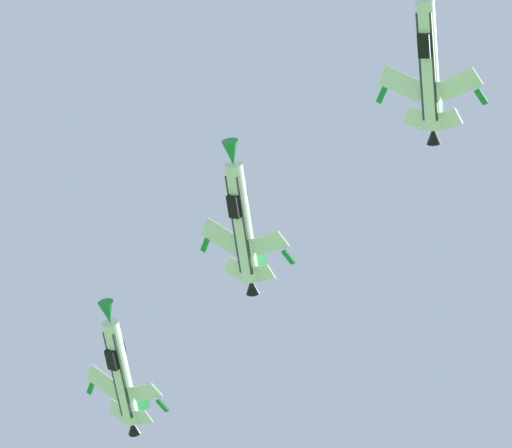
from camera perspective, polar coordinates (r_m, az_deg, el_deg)
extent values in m
cylinder|color=silver|center=(94.96, 9.64, 8.70)|extent=(1.87, 12.02, 1.70)
cube|color=#2D3338|center=(94.53, 9.55, 8.62)|extent=(1.61, 10.10, 0.99)
cone|color=black|center=(97.13, 9.88, 4.90)|extent=(1.38, 1.62, 1.36)
ellipsoid|color=#192333|center=(94.81, 9.65, 10.34)|extent=(1.51, 3.22, 1.47)
cube|color=black|center=(93.62, 9.41, 9.82)|extent=(1.39, 2.22, 1.24)
cube|color=silver|center=(94.65, 11.21, 7.65)|extent=(4.31, 3.46, 2.01)
cube|color=#197A38|center=(94.46, 12.48, 6.95)|extent=(1.27, 1.70, 0.46)
cube|color=silver|center=(96.20, 8.19, 7.75)|extent=(4.30, 3.53, 2.01)
cube|color=#197A38|center=(97.24, 7.06, 7.17)|extent=(1.30, 1.69, 0.46)
cube|color=silver|center=(96.13, 10.70, 5.77)|extent=(2.53, 2.33, 1.10)
cube|color=silver|center=(97.02, 8.96, 5.85)|extent=(2.55, 2.36, 1.10)
cube|color=#197A38|center=(98.08, 10.12, 6.34)|extent=(1.35, 2.62, 2.43)
cylinder|color=silver|center=(96.09, -0.76, 0.04)|extent=(1.87, 12.02, 1.70)
cube|color=#2D3338|center=(95.75, -0.91, -0.08)|extent=(1.58, 10.10, 1.10)
cone|color=#197A38|center=(93.37, -1.37, 3.99)|extent=(1.60, 2.42, 1.56)
cone|color=black|center=(99.07, -0.22, -3.48)|extent=(1.38, 1.62, 1.36)
ellipsoid|color=#192333|center=(95.51, -0.78, 1.62)|extent=(1.56, 3.22, 1.51)
cube|color=black|center=(94.62, -1.20, 1.01)|extent=(1.41, 2.22, 1.29)
cube|color=silver|center=(95.39, 0.66, -1.10)|extent=(4.14, 3.37, 2.37)
cube|color=#197A38|center=(94.83, 1.83, -1.86)|extent=(1.27, 1.69, 0.50)
cube|color=silver|center=(98.16, -1.93, -0.71)|extent=(4.14, 3.44, 2.37)
cube|color=#197A38|center=(99.80, -2.83, -1.13)|extent=(1.30, 1.69, 0.50)
cube|color=silver|center=(97.52, 0.40, -2.77)|extent=(2.44, 2.29, 1.29)
cube|color=silver|center=(99.11, -1.09, -2.52)|extent=(2.46, 2.33, 1.29)
cube|color=#197A38|center=(99.48, 0.17, -2.02)|extent=(1.57, 2.62, 2.32)
cylinder|color=silver|center=(106.20, -7.53, -8.25)|extent=(1.87, 12.02, 1.70)
cube|color=#2D3338|center=(105.92, -7.68, -8.38)|extent=(1.58, 10.10, 1.09)
cone|color=#197A38|center=(102.67, -8.27, -4.92)|extent=(1.60, 2.42, 1.56)
cone|color=black|center=(109.86, -6.86, -11.19)|extent=(1.38, 1.62, 1.36)
ellipsoid|color=#192333|center=(105.25, -7.58, -6.87)|extent=(1.55, 3.22, 1.51)
cube|color=black|center=(104.60, -8.02, -7.49)|extent=(1.41, 2.22, 1.29)
cube|color=silver|center=(105.52, -6.27, -9.33)|extent=(4.16, 3.38, 2.34)
cube|color=#197A38|center=(104.93, -5.24, -10.07)|extent=(1.27, 1.70, 0.49)
cube|color=silver|center=(108.63, -8.46, -8.75)|extent=(4.16, 3.45, 2.34)
cube|color=#197A38|center=(110.50, -9.19, -9.00)|extent=(1.30, 1.69, 0.49)
cube|color=silver|center=(108.05, -6.38, -10.67)|extent=(2.45, 2.30, 1.27)
cube|color=silver|center=(109.84, -7.65, -10.31)|extent=(2.47, 2.33, 1.27)
cube|color=#197A38|center=(109.86, -6.47, -9.85)|extent=(1.55, 2.62, 2.33)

